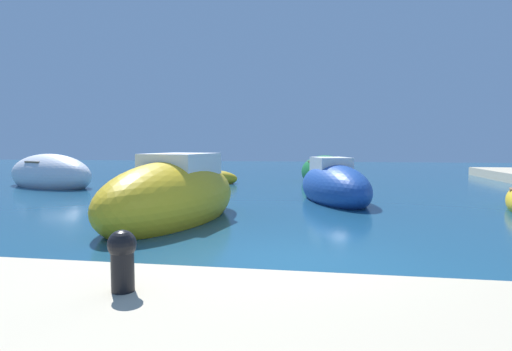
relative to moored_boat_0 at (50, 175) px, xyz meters
name	(u,v)px	position (x,y,z in m)	size (l,w,h in m)	color
ground	(293,264)	(12.26, -10.92, -0.56)	(80.00, 80.00, 0.00)	navy
moored_boat_0	(50,175)	(0.00, 0.00, 0.00)	(5.88, 4.20, 2.01)	white
moored_boat_1	(326,173)	(12.96, 3.84, -0.05)	(3.75, 5.48, 1.84)	#197233
moored_boat_2	(173,197)	(8.87, -7.49, 0.07)	(3.33, 5.96, 2.24)	gold
moored_boat_5	(208,177)	(6.97, 2.76, -0.23)	(3.02, 1.05, 1.38)	gold
moored_boat_6	(334,186)	(13.18, -2.91, -0.04)	(3.31, 5.26, 1.93)	#1E479E
moored_boat_7	(192,186)	(7.39, -1.32, -0.28)	(2.70, 3.72, 1.00)	#3F3F47
mooring_bollard	(122,257)	(10.68, -13.90, 0.31)	(0.30, 0.30, 0.65)	black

